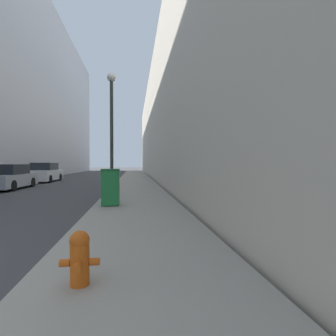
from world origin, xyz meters
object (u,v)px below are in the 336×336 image
object	(u,v)px
trash_bin	(111,187)
parked_sedan_far	(45,173)
fire_hydrant	(80,257)
lamppost	(112,124)
parked_sedan_near	(9,178)

from	to	relation	value
trash_bin	parked_sedan_far	distance (m)	16.05
fire_hydrant	parked_sedan_far	world-z (taller)	parked_sedan_far
lamppost	parked_sedan_near	size ratio (longest dim) A/B	1.21
fire_hydrant	lamppost	bearing A→B (deg)	92.45
parked_sedan_near	lamppost	bearing A→B (deg)	-34.84
trash_bin	parked_sedan_far	bearing A→B (deg)	115.24
parked_sedan_near	trash_bin	bearing A→B (deg)	-49.45
trash_bin	lamppost	world-z (taller)	lamppost
lamppost	trash_bin	bearing A→B (deg)	-86.00
trash_bin	parked_sedan_near	bearing A→B (deg)	130.55
fire_hydrant	parked_sedan_far	bearing A→B (deg)	108.84
trash_bin	parked_sedan_far	size ratio (longest dim) A/B	0.27
lamppost	parked_sedan_far	bearing A→B (deg)	120.73
fire_hydrant	parked_sedan_far	xyz separation A→B (m)	(-7.01, 20.53, 0.28)
fire_hydrant	trash_bin	world-z (taller)	trash_bin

